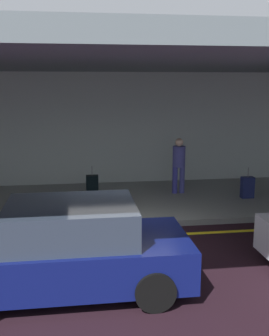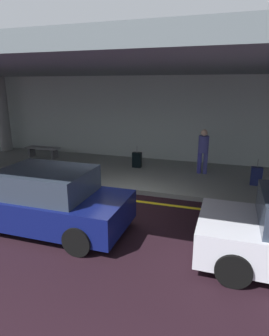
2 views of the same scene
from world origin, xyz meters
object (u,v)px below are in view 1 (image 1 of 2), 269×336
at_px(suitcase_upright_primary, 247,187).
at_px(suitcase_upright_secondary, 92,185).
at_px(traveler_with_luggage, 179,162).
at_px(car_navy, 67,250).

xyz_separation_m(suitcase_upright_primary, suitcase_upright_secondary, (-4.47, 0.85, 0.00)).
distance_m(suitcase_upright_primary, suitcase_upright_secondary, 4.55).
distance_m(traveler_with_luggage, suitcase_upright_secondary, 2.69).
bearing_deg(suitcase_upright_primary, suitcase_upright_secondary, -165.78).
bearing_deg(suitcase_upright_primary, car_navy, -113.20).
bearing_deg(traveler_with_luggage, suitcase_upright_secondary, 123.71).
relative_size(suitcase_upright_primary, suitcase_upright_secondary, 1.00).
relative_size(traveler_with_luggage, suitcase_upright_secondary, 1.87).
xyz_separation_m(traveler_with_luggage, suitcase_upright_secondary, (-2.61, 0.04, -0.65)).
distance_m(car_navy, suitcase_upright_primary, 6.83).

